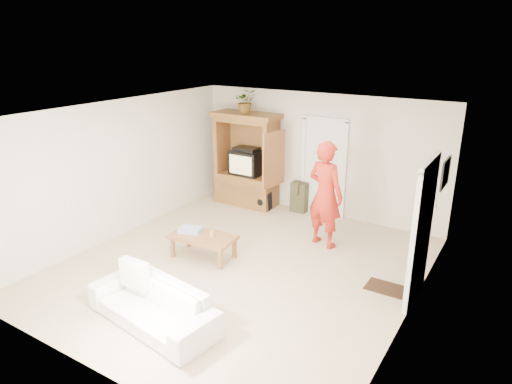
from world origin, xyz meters
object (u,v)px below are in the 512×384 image
armoire (248,166)px  sofa (152,305)px  man (325,194)px  coffee_table (203,238)px

armoire → sofa: armoire is taller
armoire → man: armoire is taller
armoire → man: bearing=-24.9°
sofa → coffee_table: bearing=116.5°
coffee_table → armoire: bearing=102.5°
armoire → coffee_table: armoire is taller
man → sofa: bearing=88.7°
armoire → sofa: (1.46, -4.61, -0.62)m
armoire → sofa: bearing=-72.5°
armoire → coffee_table: 2.89m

